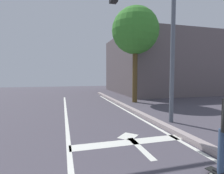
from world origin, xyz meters
TOP-DOWN VIEW (x-y plane):
  - lane_line_center at (0.14, 6.00)m, footprint 0.12×20.00m
  - lane_line_curbside at (3.08, 6.00)m, footprint 0.12×20.00m
  - stop_bar at (1.69, 5.72)m, footprint 3.09×0.40m
  - lane_arrow_stem at (1.84, 5.30)m, footprint 0.16×1.40m
  - lane_arrow_head at (1.84, 6.15)m, footprint 0.71×0.71m
  - curb_strip at (3.33, 6.00)m, footprint 0.24×24.00m
  - traffic_signal_mast at (2.95, 7.22)m, footprint 4.65×0.34m
  - roadside_tree at (4.60, 12.22)m, footprint 3.02×3.02m
  - building_block at (10.59, 18.08)m, footprint 10.71×9.46m

SIDE VIEW (x-z plane):
  - lane_line_center at x=0.14m, z-range 0.00..0.01m
  - lane_line_curbside at x=3.08m, z-range 0.00..0.01m
  - stop_bar at x=1.69m, z-range 0.00..0.01m
  - lane_arrow_stem at x=1.84m, z-range 0.00..0.01m
  - lane_arrow_head at x=1.84m, z-range 0.00..0.01m
  - curb_strip at x=3.33m, z-range 0.00..0.14m
  - building_block at x=10.59m, z-range 0.00..5.60m
  - traffic_signal_mast at x=2.95m, z-range 1.00..6.08m
  - roadside_tree at x=4.60m, z-range 1.53..7.70m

